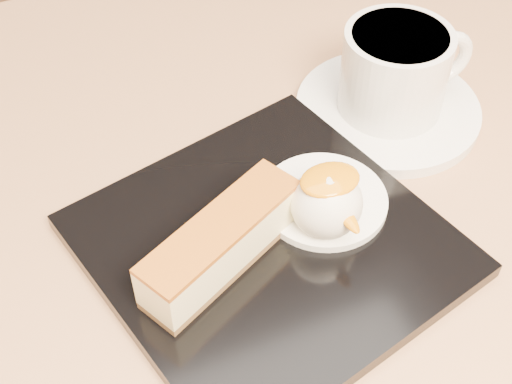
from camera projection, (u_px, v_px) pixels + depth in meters
name	position (u px, v px, depth m)	size (l,w,h in m)	color
table	(258.00, 381.00, 0.59)	(0.80, 0.80, 0.72)	black
dessert_plate	(268.00, 245.00, 0.49)	(0.22, 0.22, 0.01)	black
cheesecake	(221.00, 243.00, 0.45)	(0.12, 0.08, 0.04)	brown
cream_smear	(324.00, 200.00, 0.50)	(0.09, 0.09, 0.01)	white
ice_cream_scoop	(326.00, 203.00, 0.47)	(0.05, 0.05, 0.05)	white
mango_sauce	(330.00, 180.00, 0.46)	(0.04, 0.03, 0.01)	orange
mint_sprig	(271.00, 184.00, 0.51)	(0.04, 0.03, 0.00)	#2A813D
saucer	(387.00, 109.00, 0.58)	(0.15, 0.15, 0.01)	white
coffee_cup	(397.00, 69.00, 0.55)	(0.11, 0.08, 0.07)	white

